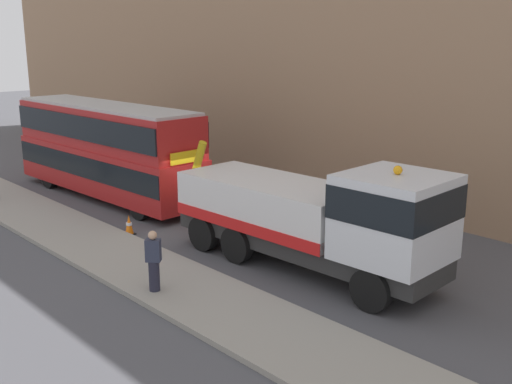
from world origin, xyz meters
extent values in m
plane|color=#4C4C51|center=(0.00, 0.00, 0.00)|extent=(120.00, 120.00, 0.00)
cube|color=gray|center=(0.00, -4.20, 0.07)|extent=(60.00, 2.80, 0.15)
cube|color=#9E7A5B|center=(0.00, 7.00, 8.00)|extent=(60.00, 1.20, 16.00)
cube|color=#2D2D2D|center=(5.30, -0.45, 0.85)|extent=(9.09, 2.60, 0.55)
cube|color=silver|center=(8.50, -0.31, 2.28)|extent=(2.71, 2.71, 2.30)
cube|color=black|center=(8.50, -0.31, 2.73)|extent=(2.74, 2.74, 0.90)
cube|color=silver|center=(4.00, -0.51, 1.83)|extent=(6.21, 2.86, 1.40)
cube|color=red|center=(4.00, -0.51, 1.31)|extent=(6.21, 2.92, 0.36)
cylinder|color=#B79914|center=(0.29, -0.67, 2.13)|extent=(1.24, 0.33, 2.52)
sphere|color=orange|center=(8.50, -0.31, 3.55)|extent=(0.24, 0.24, 0.24)
cylinder|color=black|center=(8.55, 0.80, 0.58)|extent=(1.17, 0.39, 1.16)
cylinder|color=black|center=(8.64, -1.42, 0.58)|extent=(1.17, 0.39, 1.16)
cylinder|color=black|center=(3.55, 0.58, 0.58)|extent=(1.17, 0.39, 1.16)
cylinder|color=black|center=(3.65, -1.64, 0.58)|extent=(1.17, 0.39, 1.16)
cylinder|color=black|center=(1.95, 0.51, 0.58)|extent=(1.17, 0.39, 1.16)
cylinder|color=black|center=(2.05, -1.71, 0.58)|extent=(1.17, 0.39, 1.16)
cube|color=#AD1E1E|center=(-6.30, -0.45, 1.29)|extent=(11.10, 2.98, 1.90)
cube|color=#AD1E1E|center=(-6.30, -0.45, 3.09)|extent=(10.87, 2.87, 1.70)
cube|color=black|center=(-6.30, -0.45, 1.54)|extent=(10.99, 3.02, 0.90)
cube|color=black|center=(-6.30, -0.45, 3.19)|extent=(10.77, 3.01, 1.00)
cube|color=#B2B2B2|center=(-6.30, -0.45, 4.00)|extent=(10.65, 2.76, 0.12)
cube|color=yellow|center=(-0.78, -0.21, 2.54)|extent=(0.13, 1.50, 0.44)
cylinder|color=black|center=(-2.45, 0.80, 0.52)|extent=(1.05, 0.35, 1.04)
cylinder|color=black|center=(-2.36, -1.36, 0.52)|extent=(1.05, 0.35, 1.04)
cylinder|color=black|center=(-9.64, 0.48, 0.52)|extent=(1.05, 0.35, 1.04)
cylinder|color=black|center=(-9.55, -1.68, 0.52)|extent=(1.05, 0.35, 1.04)
cylinder|color=#232333|center=(4.02, -4.96, 0.57)|extent=(0.42, 0.42, 0.85)
cube|color=#2D3347|center=(4.02, -4.96, 1.31)|extent=(0.47, 0.46, 0.62)
sphere|color=tan|center=(4.02, -4.96, 1.74)|extent=(0.24, 0.24, 0.24)
cone|color=orange|center=(-1.05, -2.64, 0.36)|extent=(0.32, 0.32, 0.72)
cylinder|color=white|center=(-1.05, -2.64, 0.40)|extent=(0.21, 0.21, 0.10)
cube|color=black|center=(-1.05, -2.64, 0.02)|extent=(0.36, 0.36, 0.04)
camera|label=1|loc=(17.39, -13.59, 6.97)|focal=43.23mm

